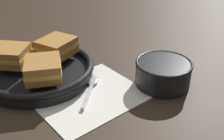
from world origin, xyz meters
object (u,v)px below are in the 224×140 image
(soup_bowl, at_px, (163,72))
(skillet, at_px, (39,71))
(sandwich_near_right, at_px, (10,55))
(spoon, at_px, (92,85))
(sandwich_far_left, at_px, (43,69))
(sandwich_near_left, at_px, (57,47))

(soup_bowl, xyz_separation_m, skillet, (-0.22, 0.25, -0.02))
(soup_bowl, distance_m, skillet, 0.33)
(soup_bowl, height_order, skillet, soup_bowl)
(sandwich_near_right, bearing_deg, soup_bowl, -48.41)
(soup_bowl, bearing_deg, spoon, 141.74)
(skillet, bearing_deg, sandwich_near_right, 132.09)
(sandwich_near_right, bearing_deg, sandwich_far_left, -77.91)
(soup_bowl, height_order, spoon, soup_bowl)
(spoon, xyz_separation_m, sandwich_near_left, (-0.00, 0.15, 0.06))
(skillet, distance_m, sandwich_near_left, 0.09)
(skillet, height_order, sandwich_far_left, sandwich_far_left)
(sandwich_near_left, bearing_deg, sandwich_near_right, 162.09)
(spoon, bearing_deg, skillet, 80.25)
(skillet, xyz_separation_m, sandwich_near_right, (-0.05, 0.05, 0.04))
(soup_bowl, relative_size, skillet, 0.49)
(skillet, bearing_deg, sandwich_near_left, 12.09)
(spoon, bearing_deg, sandwich_far_left, 107.99)
(sandwich_near_right, relative_size, sandwich_far_left, 1.02)
(sandwich_near_left, relative_size, sandwich_far_left, 0.92)
(sandwich_near_left, bearing_deg, soup_bowl, -60.79)
(skillet, height_order, sandwich_near_right, sandwich_near_right)
(spoon, xyz_separation_m, sandwich_near_right, (-0.12, 0.19, 0.06))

